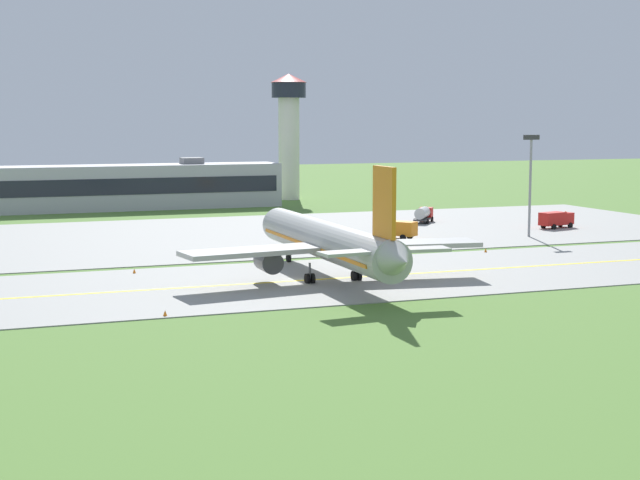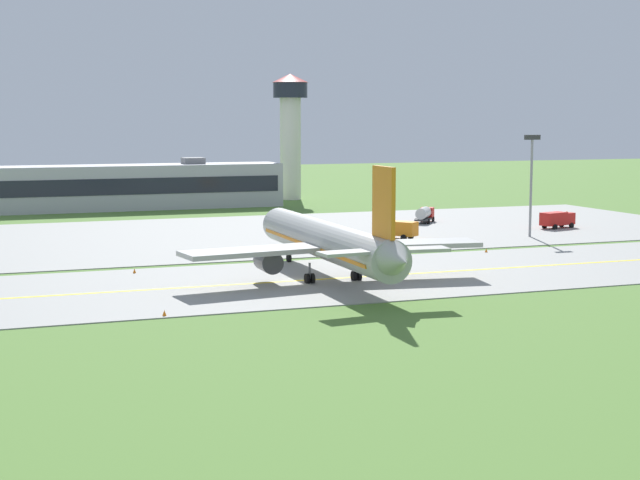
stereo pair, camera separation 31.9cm
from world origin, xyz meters
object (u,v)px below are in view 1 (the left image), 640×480
service_truck_baggage (424,214)px  control_tower (289,124)px  service_truck_catering (556,219)px  airplane_lead (328,242)px  apron_light_mast (531,173)px  service_truck_fuel (396,229)px

service_truck_baggage → control_tower: size_ratio=0.23×
service_truck_baggage → service_truck_catering: (15.67, -14.52, -0.00)m
service_truck_baggage → airplane_lead: bearing=-126.4°
apron_light_mast → service_truck_catering: bearing=38.6°
service_truck_baggage → service_truck_catering: bearing=-42.8°
service_truck_fuel → service_truck_catering: same height
airplane_lead → control_tower: bearing=73.5°
service_truck_catering → apron_light_mast: size_ratio=0.43×
service_truck_baggage → service_truck_fuel: bearing=-126.6°
airplane_lead → control_tower: (29.67, 100.10, 11.76)m
service_truck_catering → apron_light_mast: (-10.02, -8.00, 7.79)m
service_truck_fuel → service_truck_catering: bearing=6.8°
service_truck_fuel → control_tower: bearing=83.5°
service_truck_fuel → apron_light_mast: bearing=-13.4°
service_truck_baggage → apron_light_mast: (5.64, -22.52, 7.79)m
service_truck_fuel → service_truck_catering: 29.24m
airplane_lead → service_truck_fuel: size_ratio=6.57×
service_truck_catering → control_tower: 71.74m
service_truck_baggage → service_truck_fuel: 22.40m
control_tower → apron_light_mast: control_tower is taller
airplane_lead → service_truck_fuel: (21.68, 29.57, -2.60)m
service_truck_baggage → control_tower: control_tower is taller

